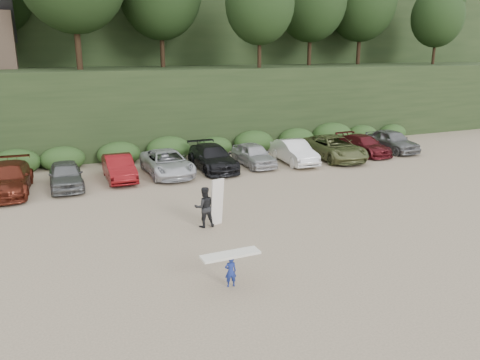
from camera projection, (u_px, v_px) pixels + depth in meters
name	position (u px, v px, depth m)	size (l,w,h in m)	color
ground	(236.00, 231.00, 19.51)	(120.00, 120.00, 0.00)	tan
hillside_backdrop	(97.00, 11.00, 48.15)	(90.00, 41.50, 28.00)	black
parked_cars	(176.00, 162.00, 28.31)	(36.30, 6.20, 1.62)	#9D9EA2
child_surfer	(231.00, 264.00, 14.76)	(1.90, 0.54, 1.14)	navy
adult_surfer	(205.00, 207.00, 19.82)	(1.34, 0.75, 2.08)	black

